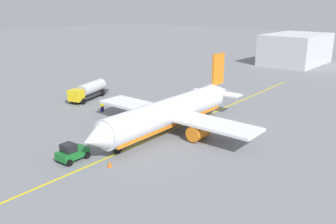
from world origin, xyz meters
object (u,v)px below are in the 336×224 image
object	(u,v)px
airplane	(170,113)
safety_cone_nose	(110,164)
fuel_tanker	(89,90)
pushback_tug	(72,152)
refueling_worker	(102,107)

from	to	relation	value
airplane	safety_cone_nose	distance (m)	13.79
fuel_tanker	safety_cone_nose	world-z (taller)	fuel_tanker
airplane	fuel_tanker	xyz separation A→B (m)	(-4.79, -23.24, -1.04)
airplane	pushback_tug	size ratio (longest dim) A/B	8.55
airplane	refueling_worker	size ratio (longest dim) A/B	18.08
airplane	refueling_worker	bearing A→B (deg)	-92.61
pushback_tug	airplane	bearing A→B (deg)	168.12
refueling_worker	airplane	bearing A→B (deg)	87.39
airplane	refueling_worker	xyz separation A→B (m)	(-0.68, -15.03, -1.94)
airplane	safety_cone_nose	bearing A→B (deg)	6.85
fuel_tanker	refueling_worker	distance (m)	9.22
airplane	fuel_tanker	size ratio (longest dim) A/B	2.94
airplane	safety_cone_nose	xyz separation A→B (m)	(13.48, 1.62, -2.44)
pushback_tug	refueling_worker	distance (m)	19.65
fuel_tanker	pushback_tug	world-z (taller)	fuel_tanker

